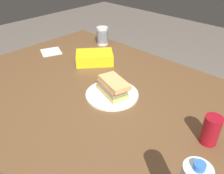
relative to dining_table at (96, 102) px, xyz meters
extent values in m
cube|color=brown|center=(0.00, 0.00, 0.06)|extent=(1.58, 1.15, 0.04)
cylinder|color=brown|center=(-0.71, 0.49, -0.32)|extent=(0.07, 0.07, 0.72)
cylinder|color=white|center=(0.10, 0.02, 0.09)|extent=(0.27, 0.27, 0.01)
cube|color=#DBB26B|center=(0.10, 0.02, 0.11)|extent=(0.19, 0.13, 0.02)
cube|color=#599E3F|center=(0.10, 0.02, 0.12)|extent=(0.18, 0.13, 0.01)
cube|color=#C6727A|center=(0.10, 0.02, 0.14)|extent=(0.17, 0.12, 0.02)
cube|color=yellow|center=(0.10, 0.02, 0.15)|extent=(0.17, 0.12, 0.01)
cube|color=#DBB26B|center=(0.11, 0.02, 0.16)|extent=(0.19, 0.13, 0.02)
cylinder|color=maroon|center=(0.59, 0.05, 0.14)|extent=(0.07, 0.07, 0.12)
cube|color=yellow|center=(-0.24, 0.21, 0.12)|extent=(0.26, 0.27, 0.07)
cylinder|color=blue|center=(0.67, -0.29, 0.32)|extent=(0.03, 0.03, 0.02)
cylinder|color=silver|center=(-0.42, 0.46, 0.13)|extent=(0.08, 0.08, 0.09)
cylinder|color=silver|center=(-0.42, 0.46, 0.15)|extent=(0.08, 0.08, 0.09)
cylinder|color=silver|center=(-0.42, 0.46, 0.17)|extent=(0.08, 0.08, 0.09)
cube|color=white|center=(-0.58, 0.11, 0.09)|extent=(0.17, 0.17, 0.01)
camera|label=1|loc=(0.75, -0.66, 0.74)|focal=36.33mm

